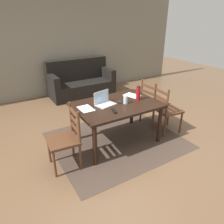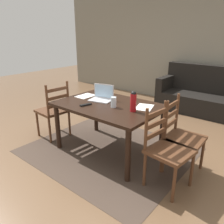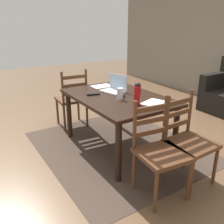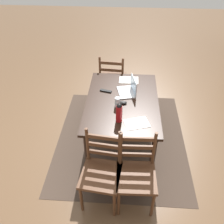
# 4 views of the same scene
# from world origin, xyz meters

# --- Properties ---
(ground_plane) EXTENTS (14.00, 14.00, 0.00)m
(ground_plane) POSITION_xyz_m (0.00, 0.00, 0.00)
(ground_plane) COLOR brown
(area_rug) EXTENTS (2.26, 1.94, 0.01)m
(area_rug) POSITION_xyz_m (0.00, 0.00, 0.00)
(area_rug) COLOR #47382D
(area_rug) RESTS_ON ground
(wall_back) EXTENTS (8.00, 0.12, 2.70)m
(wall_back) POSITION_xyz_m (0.00, 3.11, 1.35)
(wall_back) COLOR gray
(wall_back) RESTS_ON ground
(dining_table) EXTENTS (1.45, 1.00, 0.73)m
(dining_table) POSITION_xyz_m (0.00, 0.00, 0.64)
(dining_table) COLOR black
(dining_table) RESTS_ON ground
(chair_right_far) EXTENTS (0.45, 0.45, 0.95)m
(chair_right_far) POSITION_xyz_m (1.01, 0.20, 0.46)
(chair_right_far) COLOR #56331E
(chair_right_far) RESTS_ON ground
(chair_right_near) EXTENTS (0.49, 0.49, 0.95)m
(chair_right_near) POSITION_xyz_m (1.01, -0.19, 0.46)
(chair_right_near) COLOR #56331E
(chair_right_near) RESTS_ON ground
(chair_left_near) EXTENTS (0.47, 0.47, 0.95)m
(chair_left_near) POSITION_xyz_m (-1.01, -0.20, 0.46)
(chair_left_near) COLOR #56331E
(chair_left_near) RESTS_ON ground
(couch) EXTENTS (1.80, 0.80, 1.00)m
(couch) POSITION_xyz_m (0.45, 2.64, 0.36)
(couch) COLOR black
(couch) RESTS_ON ground
(laptop) EXTENTS (0.36, 0.29, 0.23)m
(laptop) POSITION_xyz_m (-0.20, 0.09, 0.79)
(laptop) COLOR silver
(laptop) RESTS_ON dining_table
(water_bottle) EXTENTS (0.08, 0.08, 0.26)m
(water_bottle) POSITION_xyz_m (0.43, -0.03, 0.87)
(water_bottle) COLOR #A81419
(water_bottle) RESTS_ON dining_table
(drinking_glass) EXTENTS (0.07, 0.07, 0.14)m
(drinking_glass) POSITION_xyz_m (0.14, -0.06, 0.80)
(drinking_glass) COLOR silver
(drinking_glass) RESTS_ON dining_table
(computer_mouse) EXTENTS (0.07, 0.10, 0.03)m
(computer_mouse) POSITION_xyz_m (0.07, 0.01, 0.75)
(computer_mouse) COLOR black
(computer_mouse) RESTS_ON dining_table
(tv_remote) EXTENTS (0.09, 0.18, 0.02)m
(tv_remote) POSITION_xyz_m (-0.20, -0.25, 0.74)
(tv_remote) COLOR black
(tv_remote) RESTS_ON dining_table
(paper_stack_left) EXTENTS (0.21, 0.30, 0.00)m
(paper_stack_left) POSITION_xyz_m (-0.54, 0.08, 0.74)
(paper_stack_left) COLOR white
(paper_stack_left) RESTS_ON dining_table
(paper_stack_right) EXTENTS (0.29, 0.35, 0.00)m
(paper_stack_right) POSITION_xyz_m (0.47, 0.19, 0.74)
(paper_stack_right) COLOR white
(paper_stack_right) RESTS_ON dining_table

